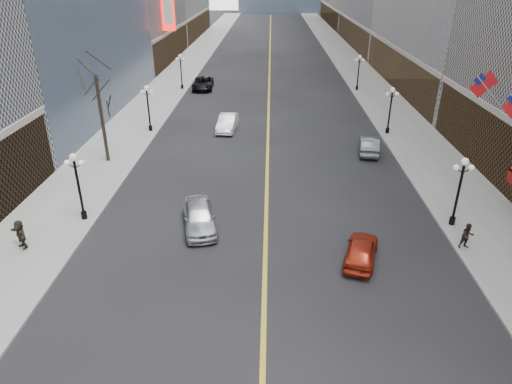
# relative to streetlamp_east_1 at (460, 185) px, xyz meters

# --- Properties ---
(sidewalk_east) EXTENTS (6.00, 230.00, 0.15)m
(sidewalk_east) POSITION_rel_streetlamp_east_1_xyz_m (2.20, 40.00, -2.83)
(sidewalk_east) COLOR gray
(sidewalk_east) RESTS_ON ground
(sidewalk_west) EXTENTS (6.00, 230.00, 0.15)m
(sidewalk_west) POSITION_rel_streetlamp_east_1_xyz_m (-25.80, 40.00, -2.83)
(sidewalk_west) COLOR gray
(sidewalk_west) RESTS_ON ground
(lane_line) EXTENTS (0.25, 200.00, 0.02)m
(lane_line) POSITION_rel_streetlamp_east_1_xyz_m (-11.80, 50.00, -2.89)
(lane_line) COLOR gold
(lane_line) RESTS_ON ground
(streetlamp_east_1) EXTENTS (1.26, 0.44, 4.52)m
(streetlamp_east_1) POSITION_rel_streetlamp_east_1_xyz_m (0.00, 0.00, 0.00)
(streetlamp_east_1) COLOR black
(streetlamp_east_1) RESTS_ON sidewalk_east
(streetlamp_east_2) EXTENTS (1.26, 0.44, 4.52)m
(streetlamp_east_2) POSITION_rel_streetlamp_east_1_xyz_m (0.00, 18.00, 0.00)
(streetlamp_east_2) COLOR black
(streetlamp_east_2) RESTS_ON sidewalk_east
(streetlamp_east_3) EXTENTS (1.26, 0.44, 4.52)m
(streetlamp_east_3) POSITION_rel_streetlamp_east_1_xyz_m (0.00, 36.00, 0.00)
(streetlamp_east_3) COLOR black
(streetlamp_east_3) RESTS_ON sidewalk_east
(streetlamp_west_1) EXTENTS (1.26, 0.44, 4.52)m
(streetlamp_west_1) POSITION_rel_streetlamp_east_1_xyz_m (-23.60, 0.00, 0.00)
(streetlamp_west_1) COLOR black
(streetlamp_west_1) RESTS_ON sidewalk_west
(streetlamp_west_2) EXTENTS (1.26, 0.44, 4.52)m
(streetlamp_west_2) POSITION_rel_streetlamp_east_1_xyz_m (-23.60, 18.00, 0.00)
(streetlamp_west_2) COLOR black
(streetlamp_west_2) RESTS_ON sidewalk_west
(streetlamp_west_3) EXTENTS (1.26, 0.44, 4.52)m
(streetlamp_west_3) POSITION_rel_streetlamp_east_1_xyz_m (-23.60, 36.00, 0.00)
(streetlamp_west_3) COLOR black
(streetlamp_west_3) RESTS_ON sidewalk_west
(flag_5) EXTENTS (2.87, 0.12, 2.87)m
(flag_5) POSITION_rel_streetlamp_east_1_xyz_m (3.51, 7.00, 4.39)
(flag_5) COLOR #B2B2B7
(flag_5) RESTS_ON ground
(tree_west_far) EXTENTS (3.60, 3.60, 7.92)m
(tree_west_far) POSITION_rel_streetlamp_east_1_xyz_m (-25.30, 10.00, 3.34)
(tree_west_far) COLOR #2D231C
(tree_west_far) RESTS_ON sidewalk_west
(car_nb_near) EXTENTS (2.99, 5.21, 1.67)m
(car_nb_near) POSITION_rel_streetlamp_east_1_xyz_m (-15.97, -0.72, -2.07)
(car_nb_near) COLOR #B2B5BB
(car_nb_near) RESTS_ON ground
(car_nb_mid) EXTENTS (2.02, 4.86, 1.56)m
(car_nb_mid) POSITION_rel_streetlamp_east_1_xyz_m (-15.92, 18.82, -2.12)
(car_nb_mid) COLOR white
(car_nb_mid) RESTS_ON ground
(car_nb_far) EXTENTS (2.88, 5.81, 1.58)m
(car_nb_far) POSITION_rel_streetlamp_east_1_xyz_m (-20.80, 36.33, -2.11)
(car_nb_far) COLOR black
(car_nb_far) RESTS_ON ground
(car_sb_mid) EXTENTS (2.76, 4.41, 1.40)m
(car_sb_mid) POSITION_rel_streetlamp_east_1_xyz_m (-6.47, -4.04, -2.20)
(car_sb_mid) COLOR maroon
(car_sb_mid) RESTS_ON ground
(car_sb_far) EXTENTS (2.35, 4.77, 1.50)m
(car_sb_far) POSITION_rel_streetlamp_east_1_xyz_m (-2.80, 12.88, -2.15)
(car_sb_far) COLOR #565B5E
(car_sb_far) RESTS_ON ground
(ped_east_walk) EXTENTS (0.82, 0.54, 1.58)m
(ped_east_walk) POSITION_rel_streetlamp_east_1_xyz_m (-0.20, -2.73, -1.96)
(ped_east_walk) COLOR black
(ped_east_walk) RESTS_ON sidewalk_east
(ped_west_far) EXTENTS (1.55, 1.42, 1.77)m
(ped_west_far) POSITION_rel_streetlamp_east_1_xyz_m (-25.90, -3.48, -1.87)
(ped_west_far) COLOR #2E2419
(ped_west_far) RESTS_ON sidewalk_west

